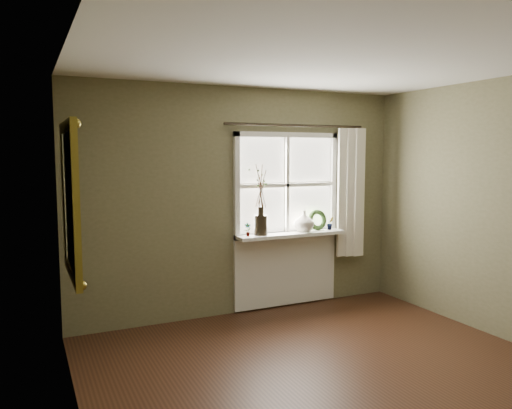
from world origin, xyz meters
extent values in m
plane|color=#361D11|center=(0.00, 0.00, 0.00)|extent=(4.50, 4.50, 0.00)
plane|color=silver|center=(0.00, 0.00, 2.60)|extent=(4.50, 4.50, 0.00)
cube|color=#676444|center=(0.00, 2.30, 1.30)|extent=(4.00, 0.10, 2.60)
cube|color=#676444|center=(-2.05, 0.00, 1.30)|extent=(0.10, 4.50, 2.60)
cube|color=white|center=(0.55, 2.22, 0.89)|extent=(1.36, 0.06, 0.06)
cube|color=white|center=(0.55, 2.22, 2.07)|extent=(1.36, 0.06, 0.06)
cube|color=white|center=(-0.10, 2.22, 1.48)|extent=(0.06, 0.06, 1.24)
cube|color=white|center=(1.20, 2.22, 1.48)|extent=(0.06, 0.06, 1.24)
cube|color=white|center=(0.55, 2.22, 1.48)|extent=(1.24, 0.05, 0.04)
cube|color=white|center=(0.55, 2.22, 1.48)|extent=(0.04, 0.05, 1.12)
cube|color=white|center=(0.23, 2.25, 1.77)|extent=(0.59, 0.01, 0.53)
cube|color=white|center=(0.88, 2.25, 1.77)|extent=(0.59, 0.01, 0.53)
cube|color=white|center=(0.23, 2.25, 1.19)|extent=(0.59, 0.01, 0.53)
cube|color=white|center=(0.88, 2.25, 1.19)|extent=(0.59, 0.01, 0.53)
cube|color=white|center=(0.55, 2.12, 0.90)|extent=(1.36, 0.26, 0.04)
cube|color=white|center=(0.55, 2.23, 0.46)|extent=(1.36, 0.04, 0.88)
cylinder|color=black|center=(0.16, 2.12, 1.03)|extent=(0.20, 0.20, 0.23)
imported|color=beige|center=(0.73, 2.12, 1.05)|extent=(0.25, 0.25, 0.25)
torus|color=#304D22|center=(0.94, 2.16, 1.02)|extent=(0.26, 0.11, 0.26)
imported|color=#304D22|center=(-0.01, 2.12, 1.00)|extent=(0.09, 0.07, 0.15)
imported|color=#304D22|center=(1.10, 2.12, 1.00)|extent=(0.09, 0.07, 0.16)
cube|color=silver|center=(1.39, 2.13, 1.37)|extent=(0.36, 0.12, 1.59)
cylinder|color=black|center=(0.65, 2.17, 2.18)|extent=(1.84, 0.03, 0.03)
cube|color=white|center=(-1.97, 1.26, 1.48)|extent=(0.02, 0.87, 1.08)
cube|color=olive|center=(-1.96, 1.26, 2.06)|extent=(0.05, 1.06, 0.09)
cube|color=olive|center=(-1.96, 1.26, 0.89)|extent=(0.05, 1.06, 0.09)
cube|color=olive|center=(-1.96, 0.78, 1.48)|extent=(0.05, 0.09, 1.08)
cube|color=olive|center=(-1.96, 1.75, 1.48)|extent=(0.05, 0.09, 1.08)
sphere|color=silver|center=(-1.91, 1.23, 2.01)|extent=(0.04, 0.04, 0.04)
sphere|color=silver|center=(-1.91, 1.26, 1.97)|extent=(0.04, 0.04, 0.04)
sphere|color=silver|center=(-1.91, 1.29, 2.02)|extent=(0.04, 0.04, 0.04)
camera|label=1|loc=(-2.30, -2.98, 1.86)|focal=35.00mm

